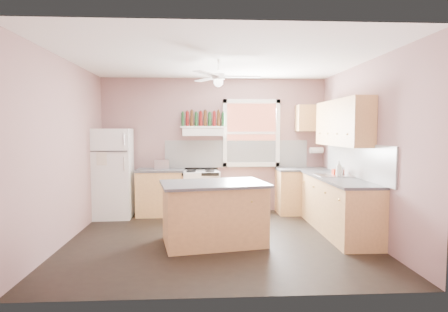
{
  "coord_description": "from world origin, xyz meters",
  "views": [
    {
      "loc": [
        -0.23,
        -5.6,
        1.66
      ],
      "look_at": [
        0.1,
        0.3,
        1.25
      ],
      "focal_mm": 30.0,
      "sensor_mm": 36.0,
      "label": 1
    }
  ],
  "objects": [
    {
      "name": "island",
      "position": [
        -0.08,
        -0.2,
        0.43
      ],
      "size": [
        1.55,
        1.14,
        0.86
      ],
      "primitive_type": "cube",
      "rotation": [
        0.0,
        0.0,
        0.18
      ],
      "color": "#B6854C",
      "rests_on": "floor"
    },
    {
      "name": "ceiling_fan_hub",
      "position": [
        0.0,
        0.0,
        2.45
      ],
      "size": [
        0.2,
        0.2,
        0.08
      ],
      "primitive_type": "cylinder",
      "color": "white",
      "rests_on": "ceiling"
    },
    {
      "name": "counter_right",
      "position": [
        1.94,
        0.3,
        0.88
      ],
      "size": [
        0.62,
        2.22,
        0.04
      ],
      "primitive_type": "cube",
      "color": "#414144",
      "rests_on": "base_cabinet_right"
    },
    {
      "name": "faucet",
      "position": [
        2.1,
        0.5,
        0.97
      ],
      "size": [
        0.03,
        0.03,
        0.14
      ],
      "primitive_type": "cylinder",
      "color": "silver",
      "rests_on": "sink"
    },
    {
      "name": "window_frame",
      "position": [
        0.75,
        1.96,
        1.6
      ],
      "size": [
        1.16,
        0.07,
        1.36
      ],
      "primitive_type": "cube",
      "color": "white",
      "rests_on": "wall_back"
    },
    {
      "name": "floor",
      "position": [
        0.0,
        0.0,
        0.0
      ],
      "size": [
        4.5,
        4.5,
        0.0
      ],
      "primitive_type": "plane",
      "color": "black",
      "rests_on": "ground"
    },
    {
      "name": "soap_bottle",
      "position": [
        1.97,
        0.32,
        1.03
      ],
      "size": [
        0.12,
        0.12,
        0.27
      ],
      "primitive_type": "imported",
      "rotation": [
        0.0,
        0.0,
        3.32
      ],
      "color": "silver",
      "rests_on": "counter_right"
    },
    {
      "name": "wall_right",
      "position": [
        2.27,
        0.0,
        1.35
      ],
      "size": [
        0.05,
        4.0,
        2.7
      ],
      "primitive_type": "cube",
      "color": "#886462",
      "rests_on": "ground"
    },
    {
      "name": "stove",
      "position": [
        -0.28,
        1.7,
        0.43
      ],
      "size": [
        0.76,
        0.71,
        0.86
      ],
      "primitive_type": "cube",
      "rotation": [
        0.0,
        0.0,
        0.1
      ],
      "color": "white",
      "rests_on": "floor"
    },
    {
      "name": "base_cabinet_left",
      "position": [
        -1.06,
        1.7,
        0.43
      ],
      "size": [
        0.9,
        0.6,
        0.86
      ],
      "primitive_type": "cube",
      "color": "#B6854C",
      "rests_on": "floor"
    },
    {
      "name": "backsplash_right",
      "position": [
        2.23,
        0.3,
        1.18
      ],
      "size": [
        0.03,
        2.6,
        0.55
      ],
      "primitive_type": "cube",
      "color": "white",
      "rests_on": "wall_right"
    },
    {
      "name": "upper_cabinet_corner",
      "position": [
        1.95,
        1.83,
        1.9
      ],
      "size": [
        0.6,
        0.33,
        0.52
      ],
      "primitive_type": "cube",
      "color": "#B6854C",
      "rests_on": "wall_back"
    },
    {
      "name": "upper_cabinet_right",
      "position": [
        2.08,
        0.5,
        1.78
      ],
      "size": [
        0.33,
        1.8,
        0.76
      ],
      "primitive_type": "cube",
      "color": "#B6854C",
      "rests_on": "wall_right"
    },
    {
      "name": "wine_bottles",
      "position": [
        -0.23,
        1.87,
        1.88
      ],
      "size": [
        0.86,
        0.06,
        0.31
      ],
      "color": "#143819",
      "rests_on": "bottle_shelf"
    },
    {
      "name": "ceiling",
      "position": [
        0.0,
        0.0,
        2.7
      ],
      "size": [
        4.5,
        4.5,
        0.0
      ],
      "primitive_type": "plane",
      "color": "white",
      "rests_on": "ground"
    },
    {
      "name": "counter_corner",
      "position": [
        1.75,
        1.7,
        0.88
      ],
      "size": [
        1.02,
        0.62,
        0.04
      ],
      "primitive_type": "cube",
      "color": "#414144",
      "rests_on": "base_cabinet_corner"
    },
    {
      "name": "island_top",
      "position": [
        -0.08,
        -0.2,
        0.88
      ],
      "size": [
        1.65,
        1.23,
        0.04
      ],
      "primitive_type": "cube",
      "rotation": [
        0.0,
        0.0,
        0.18
      ],
      "color": "#414144",
      "rests_on": "island"
    },
    {
      "name": "red_caddy",
      "position": [
        2.05,
        0.56,
        0.95
      ],
      "size": [
        0.18,
        0.12,
        0.1
      ],
      "primitive_type": "cube",
      "rotation": [
        0.0,
        0.0,
        -0.01
      ],
      "color": "red",
      "rests_on": "counter_right"
    },
    {
      "name": "counter_left",
      "position": [
        -1.06,
        1.7,
        0.88
      ],
      "size": [
        0.92,
        0.62,
        0.04
      ],
      "primitive_type": "cube",
      "color": "#414144",
      "rests_on": "base_cabinet_left"
    },
    {
      "name": "paper_towel",
      "position": [
        2.07,
        1.86,
        1.25
      ],
      "size": [
        0.26,
        0.12,
        0.12
      ],
      "primitive_type": "cylinder",
      "rotation": [
        0.0,
        1.57,
        0.0
      ],
      "color": "white",
      "rests_on": "wall_back"
    },
    {
      "name": "wall_left",
      "position": [
        -2.27,
        0.0,
        1.35
      ],
      "size": [
        0.05,
        4.0,
        2.7
      ],
      "primitive_type": "cube",
      "color": "#886462",
      "rests_on": "ground"
    },
    {
      "name": "bottle_shelf",
      "position": [
        -0.23,
        1.87,
        1.72
      ],
      "size": [
        0.9,
        0.26,
        0.03
      ],
      "primitive_type": "cube",
      "color": "white",
      "rests_on": "range_hood"
    },
    {
      "name": "refrigerator",
      "position": [
        -1.95,
        1.56,
        0.84
      ],
      "size": [
        0.74,
        0.72,
        1.69
      ],
      "primitive_type": "cube",
      "rotation": [
        0.0,
        0.0,
        0.04
      ],
      "color": "white",
      "rests_on": "floor"
    },
    {
      "name": "sink",
      "position": [
        1.94,
        0.5,
        0.9
      ],
      "size": [
        0.55,
        0.45,
        0.03
      ],
      "primitive_type": "cube",
      "color": "silver",
      "rests_on": "counter_right"
    },
    {
      "name": "toaster",
      "position": [
        -1.04,
        1.73,
        0.99
      ],
      "size": [
        0.29,
        0.17,
        0.18
      ],
      "primitive_type": "cube",
      "rotation": [
        0.0,
        0.0,
        0.05
      ],
      "color": "silver",
      "rests_on": "counter_left"
    },
    {
      "name": "base_cabinet_corner",
      "position": [
        1.75,
        1.7,
        0.43
      ],
      "size": [
        1.0,
        0.6,
        0.86
      ],
      "primitive_type": "cube",
      "color": "#B6854C",
      "rests_on": "floor"
    },
    {
      "name": "base_cabinet_right",
      "position": [
        1.95,
        0.3,
        0.43
      ],
      "size": [
        0.6,
        2.2,
        0.86
      ],
      "primitive_type": "cube",
      "color": "#B6854C",
      "rests_on": "floor"
    },
    {
      "name": "backsplash_back",
      "position": [
        0.45,
        1.99,
        1.18
      ],
      "size": [
        2.9,
        0.03,
        0.55
      ],
      "primitive_type": "cube",
      "color": "white",
      "rests_on": "wall_back"
    },
    {
      "name": "window_view",
      "position": [
        0.75,
        1.98,
        1.6
      ],
      "size": [
        1.0,
        0.02,
        1.2
      ],
      "primitive_type": "cube",
      "color": "brown",
      "rests_on": "wall_back"
    },
    {
      "name": "range_hood",
      "position": [
        -0.23,
        1.75,
        1.62
      ],
      "size": [
        0.78,
        0.5,
        0.14
      ],
      "primitive_type": "cube",
      "color": "white",
      "rests_on": "wall_back"
    },
    {
      "name": "cart",
      "position": [
        0.55,
        1.75,
        0.27
      ],
      "size": [
        0.62,
        0.49,
        0.55
      ],
      "primitive_type": "cube",
      "rotation": [
        0.0,
        0.0,
        0.25
      ],
      "color": "#B6854C",
      "rests_on": "floor"
    },
    {
      "name": "wall_back",
      "position": [
        0.0,
        2.02,
        1.35
      ],
      "size": [
        4.5,
        0.05,
        2.7
      ],
      "primitive_type": "cube",
      "color": "#886462",
      "rests_on": "ground"
    }
  ]
}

